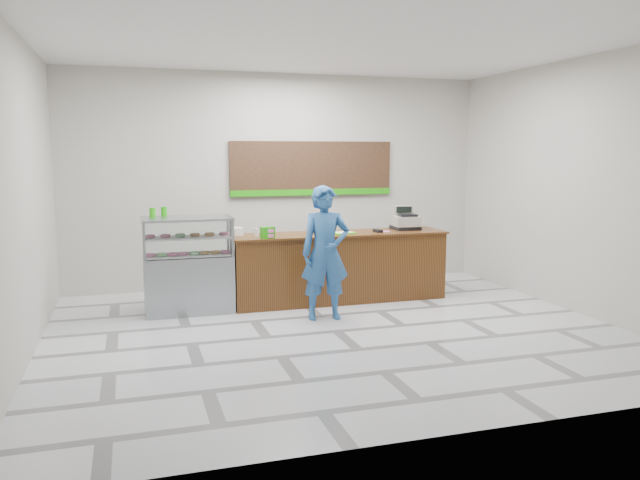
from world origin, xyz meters
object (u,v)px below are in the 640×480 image
object	(u,v)px
sales_counter	(339,267)
customer	(325,253)
display_case	(188,264)
cash_register	(405,221)
serving_tray	(343,233)

from	to	relation	value
sales_counter	customer	bearing A→B (deg)	-118.79
display_case	cash_register	size ratio (longest dim) A/B	3.07
cash_register	customer	world-z (taller)	customer
sales_counter	cash_register	size ratio (longest dim) A/B	7.53
cash_register	serving_tray	bearing A→B (deg)	-164.64
cash_register	customer	xyz separation A→B (m)	(-1.62, -1.02, -0.27)
cash_register	customer	bearing A→B (deg)	-142.46
cash_register	customer	size ratio (longest dim) A/B	0.24
serving_tray	cash_register	bearing A→B (deg)	-6.59
sales_counter	customer	size ratio (longest dim) A/B	1.83
sales_counter	display_case	bearing A→B (deg)	-179.99
sales_counter	serving_tray	bearing A→B (deg)	-74.46
sales_counter	serving_tray	world-z (taller)	serving_tray
display_case	customer	size ratio (longest dim) A/B	0.75
cash_register	sales_counter	bearing A→B (deg)	-169.38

